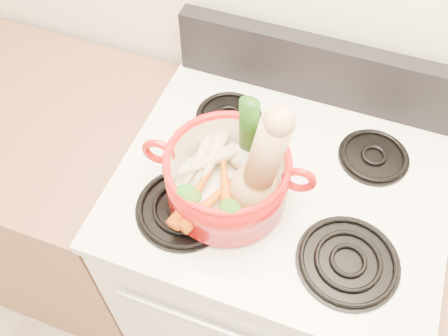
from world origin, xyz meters
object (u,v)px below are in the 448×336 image
(stove_body, at_px, (268,266))
(dutch_oven, at_px, (227,178))
(squash, at_px, (264,164))
(leek, at_px, (248,142))

(stove_body, bearing_deg, dutch_oven, -138.45)
(squash, bearing_deg, leek, 113.98)
(stove_body, bearing_deg, squash, -105.00)
(squash, relative_size, leek, 1.01)
(stove_body, height_order, dutch_oven, dutch_oven)
(squash, bearing_deg, stove_body, 51.03)
(dutch_oven, height_order, leek, leek)
(stove_body, xyz_separation_m, squash, (-0.03, -0.10, 0.67))
(dutch_oven, height_order, squash, squash)
(squash, height_order, leek, squash)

